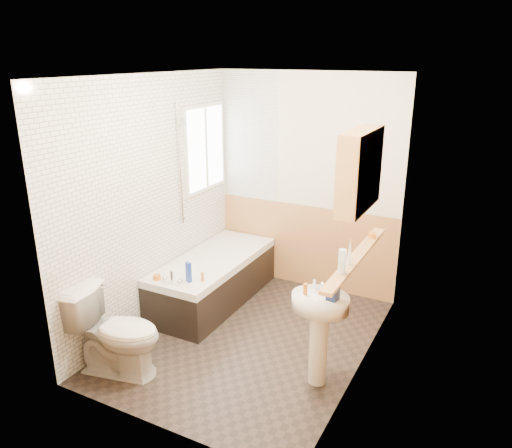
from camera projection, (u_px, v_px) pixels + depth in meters
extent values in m
plane|color=black|center=(249.00, 338.00, 4.94)|extent=(2.80, 2.80, 0.00)
plane|color=white|center=(248.00, 75.00, 4.12)|extent=(2.80, 2.80, 0.00)
cube|color=#F5EBCA|center=(307.00, 184.00, 5.71)|extent=(2.20, 0.02, 2.50)
cube|color=#F5EBCA|center=(149.00, 277.00, 3.35)|extent=(2.20, 0.02, 2.50)
cube|color=#F5EBCA|center=(151.00, 202.00, 5.01)|extent=(0.02, 2.80, 2.50)
cube|color=#F5EBCA|center=(369.00, 238.00, 4.05)|extent=(0.02, 2.80, 2.50)
cube|color=tan|center=(360.00, 319.00, 4.30)|extent=(0.01, 2.80, 1.00)
cube|color=tan|center=(158.00, 370.00, 3.61)|extent=(2.20, 0.01, 1.00)
cube|color=tan|center=(304.00, 246.00, 5.94)|extent=(2.20, 0.01, 1.00)
cube|color=white|center=(153.00, 203.00, 5.00)|extent=(0.01, 2.80, 2.50)
cube|color=white|center=(250.00, 136.00, 5.85)|extent=(0.75, 0.01, 1.50)
cube|color=white|center=(205.00, 148.00, 5.66)|extent=(0.03, 0.79, 0.99)
cube|color=white|center=(206.00, 148.00, 5.66)|extent=(0.01, 0.70, 0.90)
cube|color=white|center=(206.00, 148.00, 5.66)|extent=(0.01, 0.04, 0.90)
cube|color=black|center=(214.00, 282.00, 5.62)|extent=(0.70, 1.70, 0.45)
cube|color=white|center=(213.00, 261.00, 5.53)|extent=(0.70, 1.70, 0.08)
cube|color=white|center=(213.00, 262.00, 5.54)|extent=(0.56, 1.56, 0.04)
cylinder|color=silver|center=(172.00, 277.00, 4.87)|extent=(0.04, 0.04, 0.14)
sphere|color=silver|center=(165.00, 278.00, 4.92)|extent=(0.06, 0.06, 0.06)
sphere|color=silver|center=(180.00, 282.00, 4.84)|extent=(0.06, 0.06, 0.06)
cylinder|color=silver|center=(180.00, 164.00, 5.25)|extent=(0.02, 0.02, 1.31)
cylinder|color=silver|center=(183.00, 218.00, 5.44)|extent=(0.05, 0.05, 0.02)
cylinder|color=silver|center=(177.00, 106.00, 5.05)|extent=(0.05, 0.05, 0.02)
cylinder|color=silver|center=(182.00, 122.00, 5.08)|extent=(0.07, 0.09, 0.09)
imported|color=white|center=(117.00, 332.00, 4.30)|extent=(0.87, 0.60, 0.78)
cylinder|color=white|center=(318.00, 348.00, 4.18)|extent=(0.16, 0.16, 0.66)
ellipsoid|color=white|center=(320.00, 302.00, 4.04)|extent=(0.48, 0.39, 0.13)
cylinder|color=silver|center=(314.00, 284.00, 4.13)|extent=(0.03, 0.03, 0.08)
cylinder|color=silver|center=(336.00, 289.00, 4.05)|extent=(0.03, 0.03, 0.08)
cylinder|color=silver|center=(324.00, 285.00, 4.06)|extent=(0.02, 0.11, 0.09)
cube|color=tan|center=(357.00, 257.00, 4.07)|extent=(0.10, 1.50, 0.03)
cube|color=tan|center=(360.00, 170.00, 3.86)|extent=(0.17, 0.69, 0.63)
cube|color=silver|center=(342.00, 174.00, 3.75)|extent=(0.01, 0.27, 0.47)
cube|color=silver|center=(356.00, 165.00, 4.04)|extent=(0.01, 0.27, 0.47)
cylinder|color=silver|center=(342.00, 262.00, 3.71)|extent=(0.06, 0.06, 0.19)
cone|color=silver|center=(350.00, 251.00, 3.85)|extent=(0.05, 0.05, 0.23)
cylinder|color=orange|center=(372.00, 235.00, 4.45)|extent=(0.07, 0.07, 0.05)
imported|color=navy|center=(333.00, 295.00, 3.94)|extent=(0.11, 0.20, 0.09)
cylinder|color=orange|center=(305.00, 289.00, 4.02)|extent=(0.04, 0.04, 0.10)
cube|color=#19339E|center=(189.00, 272.00, 4.91)|extent=(0.07, 0.05, 0.21)
cylinder|color=orange|center=(157.00, 277.00, 4.98)|extent=(0.09, 0.09, 0.05)
cylinder|color=orange|center=(203.00, 277.00, 4.94)|extent=(0.04, 0.04, 0.09)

